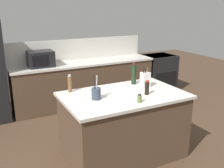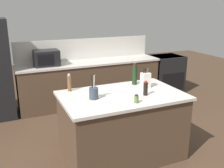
{
  "view_description": "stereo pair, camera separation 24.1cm",
  "coord_description": "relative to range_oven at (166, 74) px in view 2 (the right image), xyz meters",
  "views": [
    {
      "loc": [
        -1.71,
        -2.94,
        2.12
      ],
      "look_at": [
        0.0,
        0.35,
        0.99
      ],
      "focal_mm": 42.0,
      "sensor_mm": 36.0,
      "label": 1
    },
    {
      "loc": [
        -1.49,
        -3.04,
        2.12
      ],
      "look_at": [
        0.0,
        0.35,
        0.99
      ],
      "focal_mm": 42.0,
      "sensor_mm": 36.0,
      "label": 2
    }
  ],
  "objects": [
    {
      "name": "microwave",
      "position": [
        -2.89,
        0.0,
        0.63
      ],
      "size": [
        0.49,
        0.39,
        0.31
      ],
      "color": "black",
      "rests_on": "back_counter_run"
    },
    {
      "name": "spice_jar_oregano",
      "position": [
        -2.25,
        -2.56,
        0.52
      ],
      "size": [
        0.06,
        0.06,
        0.11
      ],
      "color": "#567038",
      "rests_on": "kitchen_island"
    },
    {
      "name": "pepper_grinder",
      "position": [
        -2.89,
        -1.77,
        0.59
      ],
      "size": [
        0.06,
        0.06,
        0.25
      ],
      "color": "brown",
      "rests_on": "kitchen_island"
    },
    {
      "name": "back_counter_run",
      "position": [
        -1.97,
        0.0,
        0.0
      ],
      "size": [
        3.11,
        0.66,
        0.94
      ],
      "color": "#4C3828",
      "rests_on": "ground_plane"
    },
    {
      "name": "soy_sauce_bottle",
      "position": [
        -2.0,
        -2.35,
        0.57
      ],
      "size": [
        0.06,
        0.06,
        0.2
      ],
      "color": "black",
      "rests_on": "kitchen_island"
    },
    {
      "name": "range_oven",
      "position": [
        0.0,
        0.0,
        0.0
      ],
      "size": [
        0.76,
        0.65,
        0.92
      ],
      "color": "black",
      "rests_on": "ground_plane"
    },
    {
      "name": "wall_backsplash",
      "position": [
        -1.97,
        0.32,
        0.7
      ],
      "size": [
        3.07,
        0.03,
        0.46
      ],
      "primitive_type": "cube",
      "color": "beige",
      "rests_on": "back_counter_run"
    },
    {
      "name": "utensil_crock",
      "position": [
        -2.69,
        -2.21,
        0.56
      ],
      "size": [
        0.12,
        0.12,
        0.32
      ],
      "color": "#333D4C",
      "rests_on": "kitchen_island"
    },
    {
      "name": "kitchen_island",
      "position": [
        -2.27,
        -2.2,
        0.0
      ],
      "size": [
        1.68,
        1.05,
        0.94
      ],
      "color": "#4C3828",
      "rests_on": "ground_plane"
    },
    {
      "name": "ground_plane",
      "position": [
        -2.27,
        -2.2,
        -0.47
      ],
      "size": [
        14.0,
        14.0,
        0.0
      ],
      "primitive_type": "plane",
      "color": "#473323"
    },
    {
      "name": "knife_block",
      "position": [
        -1.82,
        -2.05,
        0.59
      ],
      "size": [
        0.13,
        0.1,
        0.29
      ],
      "rotation": [
        0.0,
        0.0,
        -0.03
      ],
      "color": "beige",
      "rests_on": "kitchen_island"
    },
    {
      "name": "wine_bottle",
      "position": [
        -1.89,
        -1.85,
        0.63
      ],
      "size": [
        0.08,
        0.08,
        0.33
      ],
      "color": "black",
      "rests_on": "kitchen_island"
    }
  ]
}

